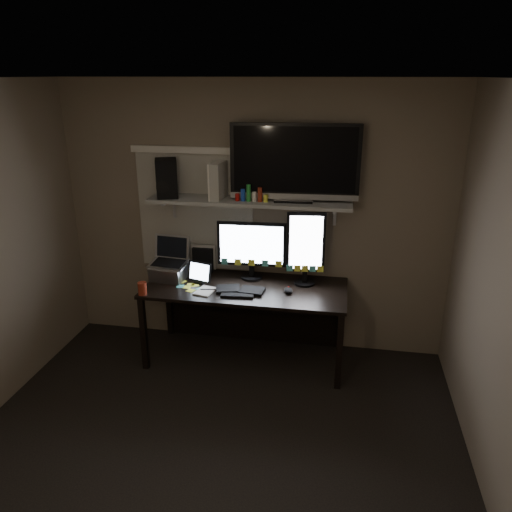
% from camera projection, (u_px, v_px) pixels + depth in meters
% --- Properties ---
extents(floor, '(3.60, 3.60, 0.00)m').
position_uv_depth(floor, '(205.00, 467.00, 3.40)').
color(floor, black).
rests_on(floor, ground).
extents(ceiling, '(3.60, 3.60, 0.00)m').
position_uv_depth(ceiling, '(188.00, 79.00, 2.54)').
color(ceiling, silver).
rests_on(ceiling, back_wall).
extents(back_wall, '(3.60, 0.00, 3.60)m').
position_uv_depth(back_wall, '(253.00, 219.00, 4.64)').
color(back_wall, '#7A6A57').
rests_on(back_wall, floor).
extents(window_blinds, '(1.10, 0.02, 1.10)m').
position_uv_depth(window_blinds, '(195.00, 212.00, 4.70)').
color(window_blinds, beige).
rests_on(window_blinds, back_wall).
extents(desk, '(1.80, 0.75, 0.73)m').
position_uv_depth(desk, '(248.00, 299.00, 4.64)').
color(desk, black).
rests_on(desk, floor).
extents(wall_shelf, '(1.80, 0.35, 0.03)m').
position_uv_depth(wall_shelf, '(249.00, 201.00, 4.40)').
color(wall_shelf, '#9E9E9A').
rests_on(wall_shelf, back_wall).
extents(monitor_landscape, '(0.63, 0.09, 0.55)m').
position_uv_depth(monitor_landscape, '(252.00, 250.00, 4.56)').
color(monitor_landscape, black).
rests_on(monitor_landscape, desk).
extents(monitor_portrait, '(0.35, 0.10, 0.68)m').
position_uv_depth(monitor_portrait, '(306.00, 248.00, 4.41)').
color(monitor_portrait, black).
rests_on(monitor_portrait, desk).
extents(keyboard, '(0.44, 0.21, 0.03)m').
position_uv_depth(keyboard, '(240.00, 290.00, 4.37)').
color(keyboard, black).
rests_on(keyboard, desk).
extents(mouse, '(0.10, 0.13, 0.04)m').
position_uv_depth(mouse, '(288.00, 290.00, 4.34)').
color(mouse, black).
rests_on(mouse, desk).
extents(notepad, '(0.18, 0.23, 0.01)m').
position_uv_depth(notepad, '(205.00, 291.00, 4.36)').
color(notepad, beige).
rests_on(notepad, desk).
extents(tablet, '(0.25, 0.16, 0.21)m').
position_uv_depth(tablet, '(200.00, 273.00, 4.51)').
color(tablet, black).
rests_on(tablet, desk).
extents(file_sorter, '(0.20, 0.09, 0.25)m').
position_uv_depth(file_sorter, '(204.00, 258.00, 4.79)').
color(file_sorter, black).
rests_on(file_sorter, desk).
extents(laptop, '(0.37, 0.31, 0.38)m').
position_uv_depth(laptop, '(168.00, 260.00, 4.57)').
color(laptop, '#B0B1B5').
rests_on(laptop, desk).
extents(cup, '(0.08, 0.08, 0.11)m').
position_uv_depth(cup, '(142.00, 288.00, 4.29)').
color(cup, maroon).
rests_on(cup, desk).
extents(sticky_notes, '(0.31, 0.25, 0.00)m').
position_uv_depth(sticky_notes, '(189.00, 286.00, 4.47)').
color(sticky_notes, '#FDFB44').
rests_on(sticky_notes, desk).
extents(tv, '(1.11, 0.25, 0.66)m').
position_uv_depth(tv, '(295.00, 163.00, 4.24)').
color(tv, black).
rests_on(tv, wall_shelf).
extents(game_console, '(0.11, 0.28, 0.32)m').
position_uv_depth(game_console, '(218.00, 181.00, 4.39)').
color(game_console, silver).
rests_on(game_console, wall_shelf).
extents(speaker, '(0.25, 0.28, 0.34)m').
position_uv_depth(speaker, '(167.00, 178.00, 4.44)').
color(speaker, black).
rests_on(speaker, wall_shelf).
extents(bottles, '(0.24, 0.08, 0.15)m').
position_uv_depth(bottles, '(251.00, 193.00, 4.31)').
color(bottles, '#A50F0C').
rests_on(bottles, wall_shelf).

